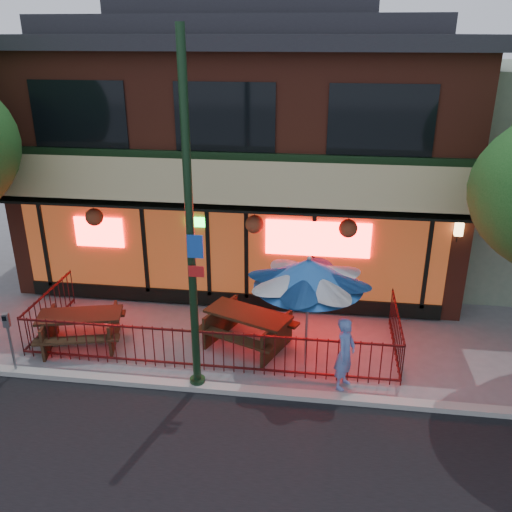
{
  "coord_description": "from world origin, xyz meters",
  "views": [
    {
      "loc": [
        2.48,
        -9.56,
        6.83
      ],
      "look_at": [
        0.9,
        2.0,
        2.01
      ],
      "focal_mm": 38.0,
      "sensor_mm": 36.0,
      "label": 1
    }
  ],
  "objects": [
    {
      "name": "patio_fence",
      "position": [
        0.0,
        0.5,
        0.63
      ],
      "size": [
        8.44,
        2.62,
        1.0
      ],
      "color": "#430E0F",
      "rests_on": "ground"
    },
    {
      "name": "parking_meter_near",
      "position": [
        -4.0,
        -0.48,
        0.99
      ],
      "size": [
        0.15,
        0.14,
        1.46
      ],
      "color": "gray",
      "rests_on": "ground"
    },
    {
      "name": "picnic_table_right",
      "position": [
        0.8,
        1.37,
        0.55
      ],
      "size": [
        2.4,
        2.15,
        0.84
      ],
      "color": "#342312",
      "rests_on": "ground"
    },
    {
      "name": "picnic_table_left",
      "position": [
        -3.07,
        0.85,
        0.53
      ],
      "size": [
        2.19,
        1.87,
        0.81
      ],
      "color": "#342112",
      "rests_on": "ground"
    },
    {
      "name": "street_light",
      "position": [
        0.0,
        -0.4,
        3.15
      ],
      "size": [
        0.43,
        0.32,
        7.0
      ],
      "color": "black",
      "rests_on": "ground"
    },
    {
      "name": "patio_umbrella",
      "position": [
        2.18,
        0.7,
        2.23
      ],
      "size": [
        2.29,
        2.29,
        2.62
      ],
      "color": "gray",
      "rests_on": "ground"
    },
    {
      "name": "restaurant_building",
      "position": [
        0.0,
        7.11,
        4.13
      ],
      "size": [
        12.96,
        9.49,
        8.05
      ],
      "color": "maroon",
      "rests_on": "ground"
    },
    {
      "name": "ground",
      "position": [
        0.0,
        0.0,
        0.0
      ],
      "size": [
        80.0,
        80.0,
        0.0
      ],
      "primitive_type": "plane",
      "color": "gray",
      "rests_on": "ground"
    },
    {
      "name": "pedestrian",
      "position": [
        3.0,
        0.03,
        0.79
      ],
      "size": [
        0.58,
        0.68,
        1.58
      ],
      "primitive_type": "imported",
      "rotation": [
        0.0,
        0.0,
        1.16
      ],
      "color": "#6381C6",
      "rests_on": "ground"
    },
    {
      "name": "curb",
      "position": [
        0.0,
        -0.5,
        0.06
      ],
      "size": [
        80.0,
        0.25,
        0.12
      ],
      "primitive_type": "cube",
      "color": "#999993",
      "rests_on": "ground"
    }
  ]
}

